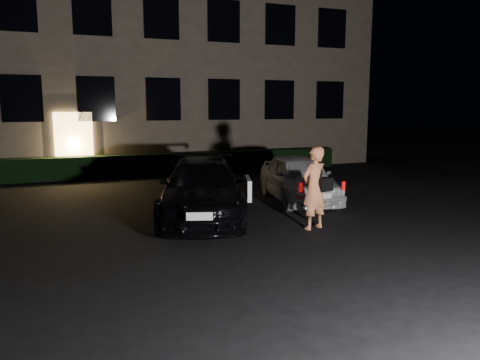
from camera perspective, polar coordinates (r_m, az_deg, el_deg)
name	(u,v)px	position (r m, az deg, el deg)	size (l,w,h in m)	color
ground	(284,245)	(9.39, 5.40, -7.92)	(80.00, 80.00, 0.00)	black
building	(144,36)	(23.59, -11.67, 16.79)	(20.00, 8.11, 12.00)	brown
hedge	(167,164)	(19.10, -8.85, 1.97)	(15.00, 0.70, 0.85)	black
sedan	(202,189)	(11.56, -4.62, -1.09)	(3.38, 5.24, 1.41)	black
hatch	(299,178)	(13.62, 7.16, 0.26)	(2.28, 4.18, 1.35)	silver
man	(314,188)	(10.51, 9.05, -0.94)	(0.86, 0.64, 1.86)	#ED8856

